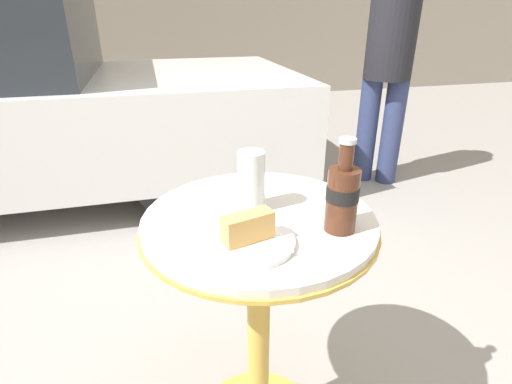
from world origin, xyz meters
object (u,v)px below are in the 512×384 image
(pedestrian, at_px, (389,59))
(lunch_plate_near, at_px, (248,237))
(cola_bottle_left, at_px, (342,196))
(drinking_glass, at_px, (251,183))
(bistro_table, at_px, (259,292))

(pedestrian, bearing_deg, lunch_plate_near, -127.95)
(cola_bottle_left, xyz_separation_m, drinking_glass, (-0.17, 0.15, -0.02))
(lunch_plate_near, xyz_separation_m, pedestrian, (1.45, 1.86, 0.12))
(bistro_table, height_order, lunch_plate_near, lunch_plate_near)
(bistro_table, height_order, cola_bottle_left, cola_bottle_left)
(cola_bottle_left, relative_size, pedestrian, 0.13)
(drinking_glass, xyz_separation_m, lunch_plate_near, (-0.05, -0.16, -0.05))
(drinking_glass, height_order, lunch_plate_near, drinking_glass)
(cola_bottle_left, height_order, drinking_glass, cola_bottle_left)
(drinking_glass, distance_m, lunch_plate_near, 0.18)
(pedestrian, bearing_deg, drinking_glass, -129.54)
(bistro_table, distance_m, drinking_glass, 0.30)
(bistro_table, xyz_separation_m, lunch_plate_near, (-0.06, -0.12, 0.25))
(cola_bottle_left, distance_m, drinking_glass, 0.22)
(drinking_glass, bearing_deg, pedestrian, 50.46)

